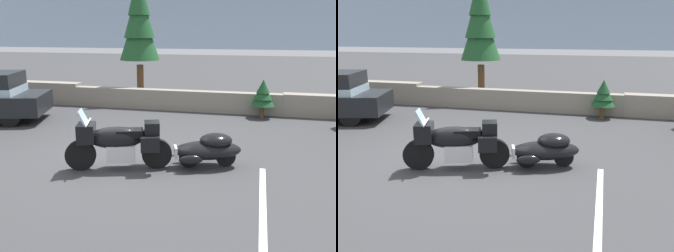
% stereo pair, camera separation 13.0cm
% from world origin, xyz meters
% --- Properties ---
extents(ground_plane, '(80.00, 80.00, 0.00)m').
position_xyz_m(ground_plane, '(0.00, 0.00, 0.00)').
color(ground_plane, '#38383A').
extents(stone_guard_wall, '(24.00, 0.61, 0.89)m').
position_xyz_m(stone_guard_wall, '(-0.41, 5.96, 0.41)').
color(stone_guard_wall, gray).
rests_on(stone_guard_wall, ground).
extents(distant_ridgeline, '(240.00, 80.00, 16.00)m').
position_xyz_m(distant_ridgeline, '(0.00, 95.95, 8.00)').
color(distant_ridgeline, '#8C9EB7').
rests_on(distant_ridgeline, ground).
extents(touring_motorcycle, '(2.24, 1.16, 1.33)m').
position_xyz_m(touring_motorcycle, '(0.25, -0.45, 0.62)').
color(touring_motorcycle, black).
rests_on(touring_motorcycle, ground).
extents(car_shaped_trailer, '(2.20, 1.13, 0.76)m').
position_xyz_m(car_shaped_trailer, '(2.11, 0.16, 0.41)').
color(car_shaped_trailer, black).
rests_on(car_shaped_trailer, ground).
extents(pine_tree_tall, '(1.68, 1.68, 5.41)m').
position_xyz_m(pine_tree_tall, '(-1.80, 7.30, 3.39)').
color(pine_tree_tall, brown).
rests_on(pine_tree_tall, ground).
extents(pine_sapling_near, '(0.84, 0.84, 1.34)m').
position_xyz_m(pine_sapling_near, '(3.28, 5.34, 0.84)').
color(pine_sapling_near, brown).
rests_on(pine_sapling_near, ground).
extents(parking_stripe_marker, '(0.12, 3.60, 0.01)m').
position_xyz_m(parking_stripe_marker, '(3.31, -1.50, 0.00)').
color(parking_stripe_marker, silver).
rests_on(parking_stripe_marker, ground).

